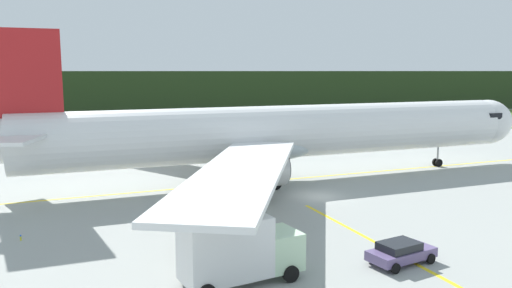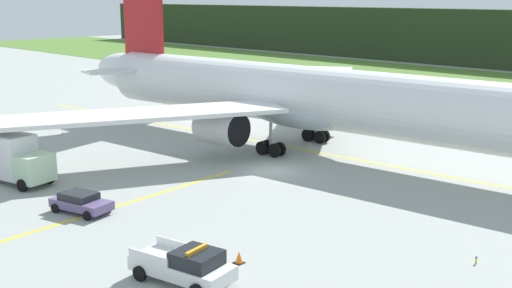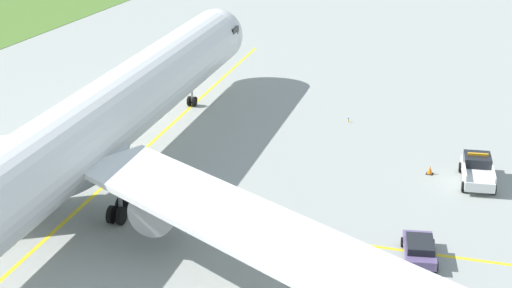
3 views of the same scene
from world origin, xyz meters
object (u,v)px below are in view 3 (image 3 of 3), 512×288
(ops_pickup_truck, at_px, (477,170))
(staff_car, at_px, (419,249))
(airliner, at_px, (88,133))
(apron_cone, at_px, (430,170))

(ops_pickup_truck, bearing_deg, staff_car, 172.26)
(ops_pickup_truck, xyz_separation_m, staff_car, (-12.85, 1.74, -0.20))
(airliner, bearing_deg, ops_pickup_truck, -63.39)
(airliner, relative_size, apron_cone, 93.92)
(ops_pickup_truck, distance_m, apron_cone, 3.48)
(airliner, xyz_separation_m, staff_car, (-0.40, -23.10, -4.06))
(staff_car, bearing_deg, apron_cone, 7.41)
(ops_pickup_truck, relative_size, staff_car, 1.27)
(airliner, distance_m, staff_car, 23.46)
(staff_car, distance_m, apron_cone, 13.07)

